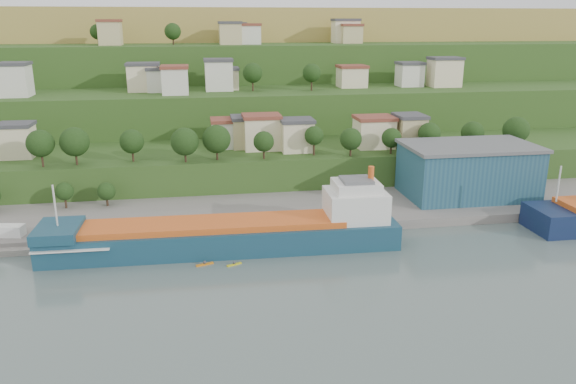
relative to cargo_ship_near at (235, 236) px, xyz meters
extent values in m
plane|color=#4D5D58|center=(9.64, -9.95, -2.81)|extent=(500.00, 500.00, 0.00)
cube|color=slate|center=(29.64, 18.05, -2.81)|extent=(220.00, 26.00, 4.00)
cube|color=slate|center=(-45.36, 12.05, -2.81)|extent=(40.00, 18.00, 2.40)
cube|color=#284719|center=(9.64, 46.05, -2.81)|extent=(260.00, 32.00, 20.00)
cube|color=#284719|center=(9.64, 76.05, -2.81)|extent=(280.00, 32.00, 44.00)
cube|color=#284719|center=(9.64, 106.05, -2.81)|extent=(300.00, 32.00, 70.00)
cube|color=#9F953C|center=(9.64, 180.05, -2.81)|extent=(360.00, 120.00, 96.00)
cube|color=beige|center=(-50.92, 44.73, 11.11)|extent=(7.81, 7.27, 7.84)
cube|color=#3F3F44|center=(-50.92, 44.73, 15.49)|extent=(8.41, 7.87, 0.90)
cube|color=silver|center=(1.80, 48.18, 10.67)|extent=(8.33, 7.53, 6.95)
cube|color=brown|center=(1.80, 48.18, 14.60)|extent=(8.93, 8.13, 0.90)
cube|color=#C6B580|center=(7.78, 47.15, 11.02)|extent=(9.42, 7.67, 7.66)
cube|color=#3F3F44|center=(7.78, 47.15, 15.30)|extent=(10.02, 8.27, 0.90)
cube|color=beige|center=(10.68, 44.24, 11.40)|extent=(9.46, 7.78, 8.42)
cube|color=brown|center=(10.68, 44.24, 16.06)|extent=(10.06, 8.38, 0.90)
cube|color=beige|center=(19.45, 40.45, 11.04)|extent=(8.15, 7.39, 7.69)
cube|color=#3F3F44|center=(19.45, 40.45, 15.33)|extent=(8.75, 7.99, 0.90)
cube|color=beige|center=(41.03, 41.89, 10.96)|extent=(9.83, 8.41, 7.54)
cube|color=brown|center=(41.03, 41.89, 15.18)|extent=(10.43, 9.01, 0.90)
cube|color=#C6B580|center=(50.35, 40.08, 11.25)|extent=(7.07, 8.65, 8.11)
cube|color=#3F3F44|center=(50.35, 40.08, 15.75)|extent=(7.67, 9.25, 0.90)
cube|color=silver|center=(-57.13, 71.61, 23.62)|extent=(7.73, 7.95, 8.86)
cube|color=#3F3F44|center=(-57.13, 71.61, 28.50)|extent=(8.33, 8.55, 0.90)
cube|color=beige|center=(-21.87, 78.68, 23.13)|extent=(9.43, 7.58, 7.88)
cube|color=#3F3F44|center=(-21.87, 78.68, 27.52)|extent=(10.03, 8.18, 0.90)
cube|color=silver|center=(-17.07, 77.69, 22.45)|extent=(7.09, 8.82, 6.51)
cube|color=#3F3F44|center=(-17.07, 77.69, 26.15)|extent=(7.69, 9.42, 0.90)
cube|color=silver|center=(-12.08, 70.23, 22.95)|extent=(7.58, 8.95, 7.51)
cube|color=brown|center=(-12.08, 70.23, 27.15)|extent=(8.18, 9.55, 0.90)
cube|color=silver|center=(1.18, 77.13, 23.66)|extent=(8.42, 7.59, 8.93)
cube|color=#3F3F44|center=(1.18, 77.13, 28.58)|extent=(9.02, 8.19, 0.90)
cube|color=beige|center=(3.12, 80.27, 22.22)|extent=(8.56, 7.66, 6.05)
cube|color=#3F3F44|center=(3.12, 80.27, 25.69)|extent=(9.16, 8.26, 0.90)
cube|color=beige|center=(44.85, 79.29, 22.33)|extent=(8.77, 8.06, 6.28)
cube|color=brown|center=(44.85, 79.29, 25.92)|extent=(9.37, 8.66, 0.90)
cube|color=silver|center=(64.66, 78.92, 22.75)|extent=(7.78, 7.32, 7.12)
cube|color=#3F3F44|center=(64.66, 78.92, 26.76)|extent=(8.38, 7.92, 0.90)
cube|color=beige|center=(75.56, 75.85, 23.59)|extent=(9.75, 7.29, 8.79)
cube|color=#3F3F44|center=(75.56, 75.85, 28.43)|extent=(10.35, 7.89, 0.90)
cube|color=#C6B580|center=(-34.15, 104.55, 36.03)|extent=(7.31, 8.05, 7.68)
cube|color=brown|center=(-34.15, 104.55, 40.32)|extent=(7.91, 8.65, 0.90)
cube|color=#C6B580|center=(6.84, 103.67, 35.71)|extent=(7.57, 8.15, 7.03)
cube|color=#3F3F44|center=(6.84, 103.67, 39.68)|extent=(8.17, 8.75, 0.90)
cube|color=silver|center=(8.39, 111.27, 35.55)|extent=(9.13, 7.21, 6.72)
cube|color=#3F3F44|center=(8.39, 111.27, 39.36)|extent=(9.73, 7.81, 0.90)
cube|color=silver|center=(13.51, 105.64, 35.36)|extent=(8.08, 8.07, 6.34)
cube|color=brown|center=(13.51, 105.64, 38.98)|extent=(8.68, 8.67, 0.90)
cube|color=beige|center=(50.69, 110.82, 36.19)|extent=(9.48, 7.02, 7.99)
cube|color=#3F3F44|center=(50.69, 110.82, 40.64)|extent=(10.08, 7.62, 0.90)
cube|color=#C6B580|center=(51.91, 108.31, 35.27)|extent=(7.50, 7.96, 6.16)
cube|color=brown|center=(51.91, 108.31, 38.80)|extent=(8.10, 8.56, 0.90)
cylinder|color=#382619|center=(-42.54, 33.37, 9.14)|extent=(0.50, 0.50, 3.89)
sphere|color=black|center=(-42.54, 33.37, 12.84)|extent=(6.36, 6.36, 6.36)
cylinder|color=#382619|center=(-35.05, 34.13, 9.04)|extent=(0.50, 0.50, 3.69)
sphere|color=black|center=(-35.05, 34.13, 12.78)|extent=(6.88, 6.88, 6.88)
cylinder|color=#382619|center=(-22.08, 35.34, 8.89)|extent=(0.50, 0.50, 3.39)
sphere|color=black|center=(-22.08, 35.34, 12.19)|extent=(5.83, 5.83, 5.83)
cylinder|color=#382619|center=(-9.43, 32.69, 8.80)|extent=(0.50, 0.50, 3.21)
sphere|color=black|center=(-9.43, 32.69, 12.26)|extent=(6.75, 6.75, 6.75)
cylinder|color=#382619|center=(-1.73, 33.79, 8.85)|extent=(0.50, 0.50, 3.32)
sphere|color=black|center=(-1.73, 33.79, 12.43)|extent=(6.96, 6.96, 6.96)
cylinder|color=#382619|center=(9.81, 33.06, 8.67)|extent=(0.50, 0.50, 2.95)
sphere|color=black|center=(9.81, 33.06, 11.56)|extent=(5.14, 5.14, 5.14)
cylinder|color=#382619|center=(22.89, 34.73, 9.09)|extent=(0.50, 0.50, 3.79)
sphere|color=black|center=(22.89, 34.73, 12.31)|extent=(4.83, 4.83, 4.83)
cylinder|color=#382619|center=(31.88, 32.28, 8.64)|extent=(0.50, 0.50, 2.89)
sphere|color=black|center=(31.88, 32.28, 11.62)|extent=(5.56, 5.56, 5.56)
cylinder|color=#382619|center=(42.93, 33.23, 8.58)|extent=(0.50, 0.50, 2.77)
sphere|color=black|center=(42.93, 33.23, 11.36)|extent=(5.10, 5.10, 5.10)
cylinder|color=#382619|center=(53.25, 33.46, 8.84)|extent=(0.50, 0.50, 3.29)
sphere|color=black|center=(53.25, 33.46, 12.08)|extent=(5.81, 5.81, 5.81)
cylinder|color=#382619|center=(66.17, 35.19, 8.56)|extent=(0.50, 0.50, 2.74)
sphere|color=black|center=(66.17, 35.19, 11.59)|extent=(6.04, 6.04, 6.04)
cylinder|color=#382619|center=(76.83, 32.12, 8.95)|extent=(0.50, 0.50, 3.51)
sphere|color=black|center=(76.83, 32.12, 12.60)|extent=(6.92, 6.92, 6.92)
cylinder|color=#382619|center=(-12.02, 73.01, 21.00)|extent=(0.50, 0.50, 3.61)
sphere|color=black|center=(-12.02, 73.01, 24.28)|extent=(5.36, 5.36, 5.36)
cylinder|color=#382619|center=(-38.77, 107.58, 33.69)|extent=(0.50, 0.50, 2.99)
sphere|color=black|center=(-38.77, 107.58, 36.61)|extent=(5.18, 5.18, 5.18)
cylinder|color=#382619|center=(29.81, 71.98, 21.14)|extent=(0.50, 0.50, 3.89)
sphere|color=black|center=(29.81, 71.98, 24.65)|extent=(5.71, 5.71, 5.71)
cylinder|color=#382619|center=(11.50, 73.87, 21.14)|extent=(0.50, 0.50, 3.89)
sphere|color=black|center=(11.50, 73.87, 24.76)|extent=(6.08, 6.08, 6.08)
cylinder|color=#382619|center=(-13.04, 103.44, 33.69)|extent=(0.50, 0.50, 3.00)
sphere|color=black|center=(-13.04, 103.44, 36.75)|extent=(5.65, 5.65, 5.65)
cube|color=#154051|center=(-2.26, 0.00, -1.34)|extent=(68.59, 12.38, 6.83)
cube|color=#CE551B|center=(-4.21, 0.00, 2.66)|extent=(50.97, 10.01, 1.17)
cube|color=#154051|center=(-32.53, 0.00, 3.05)|extent=(8.07, 10.93, 1.95)
cube|color=silver|center=(24.10, 0.00, 5.00)|extent=(11.95, 10.04, 5.86)
cube|color=silver|center=(24.10, 0.00, 8.91)|extent=(8.97, 8.02, 1.95)
cube|color=#595B5E|center=(24.10, 0.00, 10.18)|extent=(6.00, 6.00, 0.59)
cylinder|color=#CE551B|center=(27.03, 0.00, 11.35)|extent=(1.20, 1.20, 2.93)
cylinder|color=silver|center=(-32.53, 0.00, 7.93)|extent=(0.36, 0.36, 7.81)
cube|color=silver|center=(-29.60, 0.00, 0.90)|extent=(13.93, 11.36, 0.24)
cylinder|color=silver|center=(67.41, -1.04, 7.65)|extent=(0.35, 0.35, 7.70)
cube|color=navy|center=(57.89, 19.91, 5.19)|extent=(30.04, 18.07, 12.00)
cube|color=#595B5E|center=(57.89, 19.91, 11.59)|extent=(31.05, 19.08, 0.80)
cube|color=white|center=(-44.49, 9.23, -0.10)|extent=(6.82, 3.74, 3.01)
cube|color=silver|center=(-35.36, 9.26, -1.17)|extent=(4.40, 1.84, 0.86)
cube|color=orange|center=(-6.13, -6.67, -2.68)|extent=(3.32, 1.55, 0.25)
sphere|color=#3F3F44|center=(-6.13, -6.67, -2.27)|extent=(0.58, 0.58, 0.58)
cube|color=gold|center=(-0.80, -7.58, -2.70)|extent=(2.85, 1.59, 0.22)
sphere|color=#3F3F44|center=(-0.80, -7.58, -2.34)|extent=(0.50, 0.50, 0.50)
camera|label=1|loc=(-6.39, -102.45, 39.96)|focal=35.00mm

